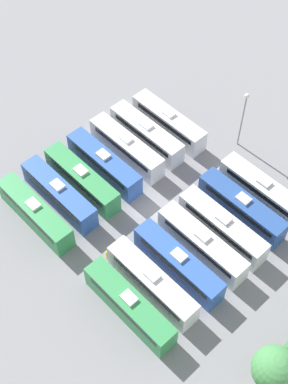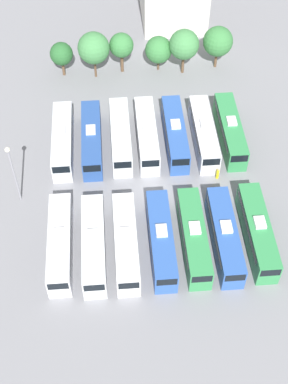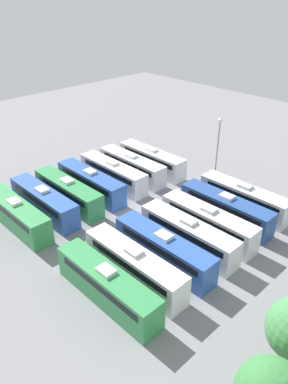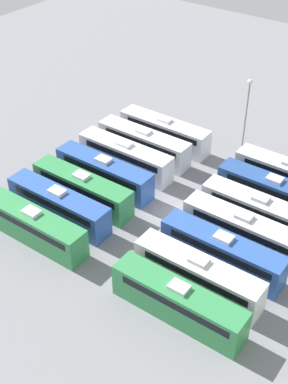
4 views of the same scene
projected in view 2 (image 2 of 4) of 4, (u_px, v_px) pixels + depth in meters
ground_plane at (153, 192)px, 65.08m from camera, size 120.73×120.73×0.00m
bus_0 at (60, 243)px, 58.18m from camera, size 2.47×11.67×3.51m
bus_1 at (94, 244)px, 58.08m from camera, size 2.47×11.67×3.51m
bus_2 at (126, 242)px, 58.24m from camera, size 2.47×11.67×3.51m
bus_3 at (161, 239)px, 58.50m from camera, size 2.47×11.67×3.51m
bus_4 at (194, 236)px, 58.72m from camera, size 2.47×11.67×3.51m
bus_5 at (225, 235)px, 58.81m from camera, size 2.47×11.67×3.51m
bus_6 at (257, 231)px, 59.19m from camera, size 2.47×11.67×3.51m
bus_7 at (63, 140)px, 68.34m from camera, size 2.47×11.67×3.51m
bus_8 at (92, 139)px, 68.47m from camera, size 2.47×11.67×3.51m
bus_9 at (121, 136)px, 68.84m from camera, size 2.47×11.67×3.51m
bus_10 at (147, 134)px, 68.99m from camera, size 2.47×11.67×3.51m
bus_11 at (175, 133)px, 69.13m from camera, size 2.47×11.67×3.51m
bus_12 at (204, 133)px, 69.15m from camera, size 2.47×11.67×3.51m
bus_13 at (230, 130)px, 69.51m from camera, size 2.47×11.67×3.51m
worker_person at (218, 174)px, 65.90m from camera, size 0.36×0.36×1.66m
light_pole at (12, 166)px, 59.83m from camera, size 0.60×0.60×8.79m
tree_0 at (61, 54)px, 76.80m from camera, size 3.33×3.33×5.36m
tree_1 at (94, 48)px, 75.56m from camera, size 4.57×4.57×7.24m
tree_2 at (121, 45)px, 76.68m from camera, size 3.54×3.54×6.33m
tree_3 at (159, 50)px, 77.74m from camera, size 3.94×3.94×5.47m
tree_4 at (184, 45)px, 76.27m from camera, size 4.34×4.34×7.04m
tree_5 at (218, 41)px, 77.48m from camera, size 4.37×4.37×6.62m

